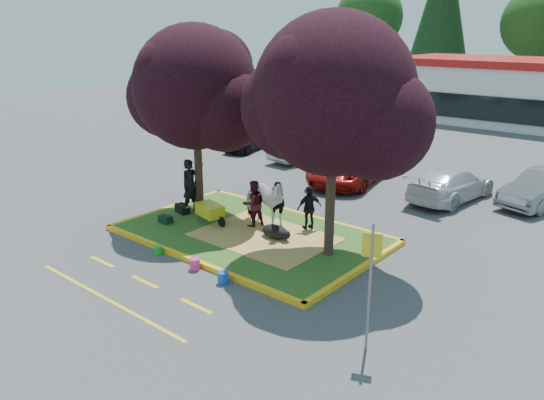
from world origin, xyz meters
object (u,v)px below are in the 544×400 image
Objects in this scene: calf at (275,232)px; bucket_green at (158,250)px; sign_post at (370,273)px; bucket_blue at (223,278)px; bucket_pink at (195,264)px; handler at (191,186)px; cow at (263,201)px; car_black at (248,139)px; wheelbarrow at (210,210)px; car_silver at (303,147)px.

calf is 3.63m from bucket_green.
bucket_blue is (-4.47, 0.23, -1.62)m from sign_post.
bucket_green is 0.84× the size of bucket_pink.
calf is 3.98m from handler.
car_black is (-8.65, 8.75, -0.44)m from cow.
sign_post reaches higher than cow.
cow is 0.75× the size of sign_post.
cow is 6.68× the size of bucket_blue.
calf is at bearing 103.42° from bucket_blue.
wheelbarrow is at bearing 136.06° from sign_post.
wheelbarrow is 5.51× the size of bucket_pink.
bucket_blue is 16.07m from car_black.
bucket_blue is (1.66, -3.56, -0.89)m from cow.
cow is 2.19× the size of calf.
car_silver reaches higher than bucket_blue.
car_black reaches higher than wheelbarrow.
handler is at bearing 146.56° from bucket_blue.
calf reaches higher than bucket_pink.
car_black is (-14.78, 12.54, -1.16)m from sign_post.
cow reaches higher than bucket_green.
sign_post is 0.71× the size of car_silver.
sign_post reaches higher than bucket_pink.
handler reaches higher than wheelbarrow.
cow is 6.54× the size of bucket_pink.
calf is 0.34× the size of sign_post.
bucket_blue is at bearing -26.40° from wheelbarrow.
sign_post is (9.10, -3.29, 0.66)m from handler.
bucket_blue is at bearing -148.67° from cow.
cow is at bearing 97.55° from bucket_pink.
calf is 2.99× the size of bucket_pink.
car_black reaches higher than calf.
car_black is (-10.31, 12.31, 0.45)m from bucket_blue.
calf reaches higher than bucket_green.
car_silver is at bearing 35.68° from cow.
bucket_blue is at bearing 153.62° from sign_post.
bucket_green is 0.86× the size of bucket_blue.
bucket_blue is (4.63, -3.06, -0.95)m from handler.
handler is 10.87m from car_black.
wheelbarrow reaches higher than bucket_pink.
handler reaches higher than bucket_pink.
wheelbarrow is (-1.57, -0.91, -0.43)m from cow.
calf is 3.54× the size of bucket_green.
bucket_green is at bearing 167.59° from cow.
handler is 1.54m from wheelbarrow.
car_black is (-7.08, 9.66, -0.00)m from wheelbarrow.
cow reaches higher than wheelbarrow.
bucket_green is 0.08× the size of car_black.
car_silver reaches higher than calf.
sign_post is 8.89× the size of bucket_blue.
bucket_green is (-7.30, 0.33, -1.64)m from sign_post.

